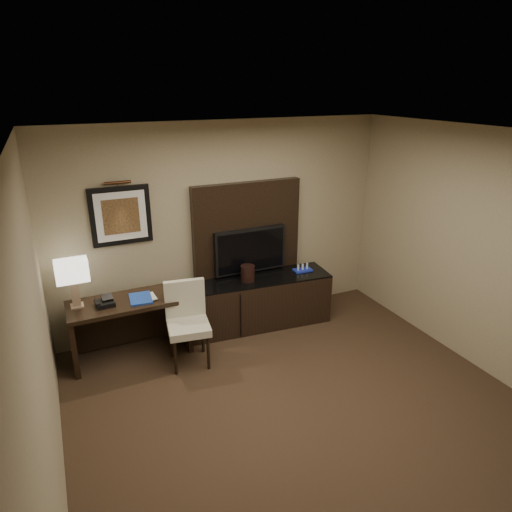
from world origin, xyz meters
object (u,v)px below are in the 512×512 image
credenza (256,302)px  tv (250,250)px  desk (131,327)px  ice_bucket (248,273)px  desk_phone (105,302)px  table_lamp (74,284)px  desk_chair (188,326)px  minibar_tray (303,268)px

credenza → tv: (0.00, 0.19, 0.68)m
desk → ice_bucket: ice_bucket is taller
desk_phone → tv: bearing=3.8°
desk → table_lamp: (-0.55, 0.06, 0.65)m
tv → desk_chair: size_ratio=1.02×
table_lamp → minibar_tray: 2.93m
desk → tv: bearing=7.5°
desk_phone → credenza: bearing=-1.7°
desk_chair → desk_phone: size_ratio=4.89×
ice_bucket → desk_phone: bearing=-178.0°
tv → ice_bucket: tv is taller
credenza → desk_phone: size_ratio=9.99×
credenza → table_lamp: table_lamp is taller
credenza → tv: 0.70m
desk → minibar_tray: 2.39m
minibar_tray → desk: bearing=-179.6°
table_lamp → ice_bucket: (2.10, -0.04, -0.22)m
desk_phone → ice_bucket: (1.80, 0.06, 0.01)m
table_lamp → ice_bucket: bearing=-1.1°
tv → table_lamp: size_ratio=1.78×
desk → tv: 1.81m
desk → tv: size_ratio=1.37×
table_lamp → credenza: bearing=-0.4°
desk → minibar_tray: bearing=-0.2°
desk → table_lamp: 0.85m
tv → desk_phone: 1.97m
table_lamp → minibar_tray: bearing=-0.9°
tv → table_lamp: bearing=-175.5°
desk → ice_bucket: (1.54, 0.02, 0.43)m
ice_bucket → minibar_tray: bearing=-0.4°
tv → table_lamp: 2.23m
desk → ice_bucket: size_ratio=6.59×
desk → ice_bucket: 1.60m
tv → ice_bucket: 0.34m
credenza → desk_phone: bearing=-172.4°
desk → desk_chair: bearing=-39.4°
credenza → tv: tv is taller
desk_chair → desk_phone: bearing=161.3°
desk_chair → desk_phone: 0.99m
desk_chair → desk: bearing=149.7°
desk → desk_phone: desk_phone is taller
desk_phone → desk_chair: bearing=-31.5°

